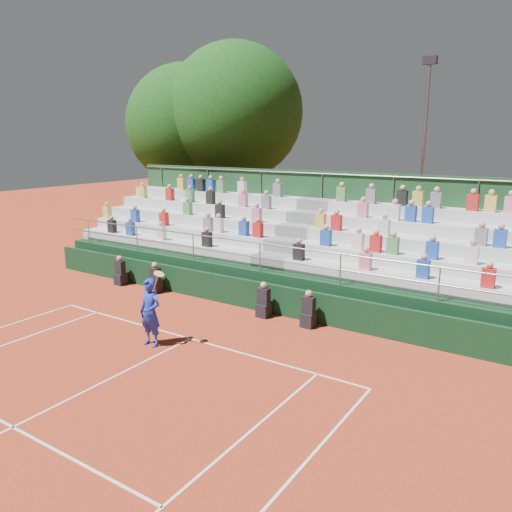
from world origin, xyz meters
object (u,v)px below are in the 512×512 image
Objects in this scene: tree_west at (186,125)px; floodlight_mast at (424,147)px; tree_east at (235,113)px; tennis_player at (150,312)px.

tree_west reaches higher than floodlight_mast.
tree_east reaches higher than tree_west.
floodlight_mast reaches higher than tennis_player.
tennis_player is at bearing -102.97° from floodlight_mast.
tree_west is at bearing -170.82° from tree_east.
tennis_player is 16.53m from tree_east.
floodlight_mast is at bearing 3.50° from tree_east.
tennis_player is at bearing -63.47° from tree_east.
tree_east is 1.17× the size of floodlight_mast.
floodlight_mast is (10.16, 0.62, -1.78)m from tree_east.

